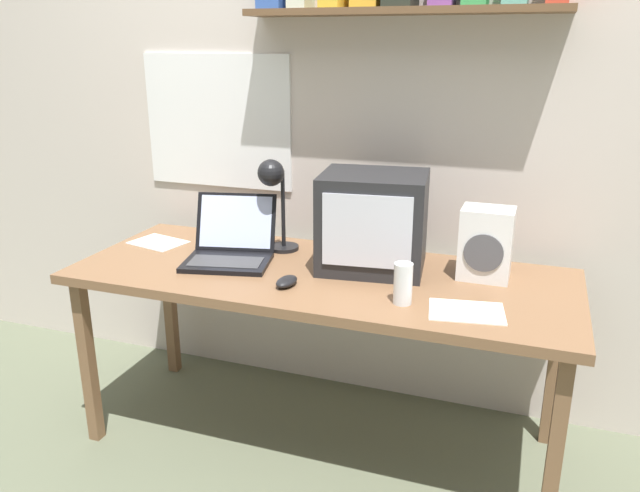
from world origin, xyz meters
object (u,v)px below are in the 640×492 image
(laptop, at_px, (231,244))
(printed_handout, at_px, (158,242))
(crt_monitor, at_px, (373,222))
(computer_mouse, at_px, (287,281))
(corner_desk, at_px, (320,286))
(desk_lamp, at_px, (274,187))
(loose_paper_near_monitor, at_px, (467,311))
(juice_glass, at_px, (403,286))
(space_heater, at_px, (486,244))

(laptop, distance_m, printed_handout, 0.39)
(printed_handout, bearing_deg, crt_monitor, 0.83)
(crt_monitor, distance_m, computer_mouse, 0.39)
(corner_desk, height_order, printed_handout, printed_handout)
(corner_desk, relative_size, printed_handout, 7.40)
(laptop, xyz_separation_m, computer_mouse, (0.31, -0.19, -0.04))
(desk_lamp, xyz_separation_m, loose_paper_near_monitor, (0.79, -0.33, -0.26))
(laptop, xyz_separation_m, loose_paper_near_monitor, (0.92, -0.20, -0.06))
(juice_glass, bearing_deg, laptop, 164.21)
(corner_desk, bearing_deg, juice_glass, -27.51)
(crt_monitor, relative_size, loose_paper_near_monitor, 1.62)
(space_heater, bearing_deg, printed_handout, -177.56)
(corner_desk, bearing_deg, laptop, 176.42)
(crt_monitor, relative_size, desk_lamp, 1.10)
(printed_handout, xyz_separation_m, loose_paper_near_monitor, (1.30, -0.28, 0.00))
(loose_paper_near_monitor, bearing_deg, printed_handout, 167.85)
(desk_lamp, height_order, juice_glass, desk_lamp)
(crt_monitor, bearing_deg, corner_desk, -152.47)
(laptop, distance_m, space_heater, 0.94)
(corner_desk, bearing_deg, crt_monitor, 34.38)
(corner_desk, height_order, computer_mouse, computer_mouse)
(computer_mouse, distance_m, loose_paper_near_monitor, 0.61)
(computer_mouse, xyz_separation_m, loose_paper_near_monitor, (0.61, -0.02, -0.01))
(printed_handout, distance_m, loose_paper_near_monitor, 1.33)
(desk_lamp, bearing_deg, corner_desk, -9.35)
(laptop, xyz_separation_m, juice_glass, (0.71, -0.20, 0.00))
(crt_monitor, relative_size, space_heater, 1.61)
(juice_glass, relative_size, loose_paper_near_monitor, 0.53)
(juice_glass, relative_size, computer_mouse, 1.21)
(crt_monitor, distance_m, desk_lamp, 0.42)
(crt_monitor, bearing_deg, printed_handout, 173.97)
(juice_glass, bearing_deg, computer_mouse, 177.98)
(laptop, xyz_separation_m, desk_lamp, (0.13, 0.13, 0.21))
(space_heater, xyz_separation_m, computer_mouse, (-0.63, -0.31, -0.11))
(corner_desk, distance_m, desk_lamp, 0.43)
(desk_lamp, bearing_deg, printed_handout, -151.16)
(printed_handout, bearing_deg, corner_desk, -7.55)
(corner_desk, relative_size, laptop, 4.82)
(desk_lamp, relative_size, loose_paper_near_monitor, 1.48)
(corner_desk, bearing_deg, desk_lamp, 147.84)
(desk_lamp, xyz_separation_m, space_heater, (0.81, -0.01, -0.14))
(juice_glass, bearing_deg, space_heater, 55.23)
(corner_desk, height_order, desk_lamp, desk_lamp)
(desk_lamp, bearing_deg, laptop, -111.52)
(loose_paper_near_monitor, bearing_deg, corner_desk, 161.81)
(desk_lamp, distance_m, computer_mouse, 0.44)
(crt_monitor, height_order, loose_paper_near_monitor, crt_monitor)
(loose_paper_near_monitor, bearing_deg, desk_lamp, 157.16)
(juice_glass, height_order, printed_handout, juice_glass)
(laptop, distance_m, computer_mouse, 0.36)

